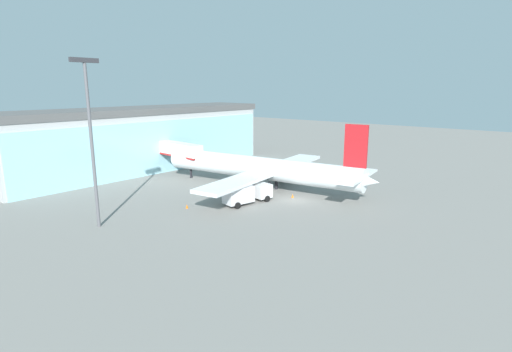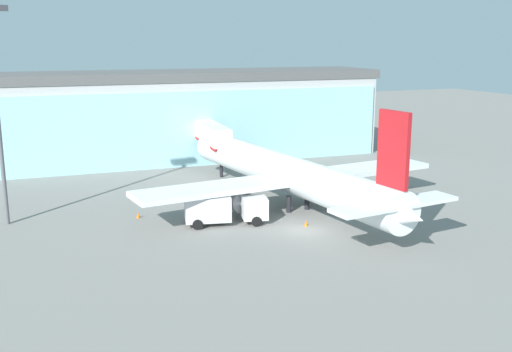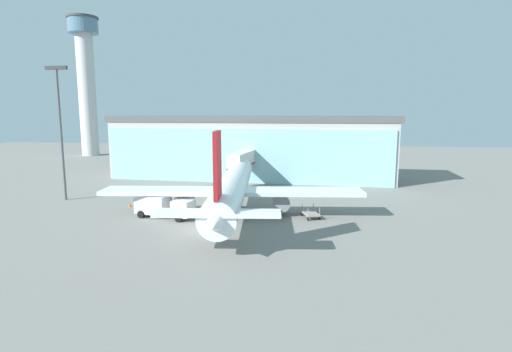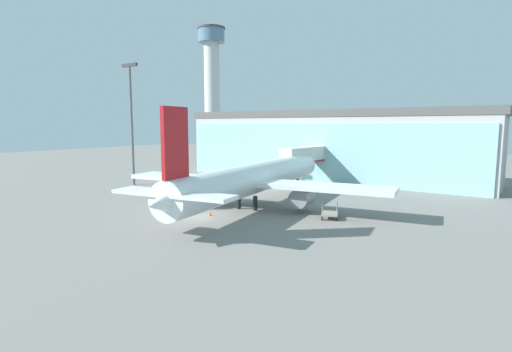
{
  "view_description": "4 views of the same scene",
  "coord_description": "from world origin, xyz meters",
  "px_view_note": "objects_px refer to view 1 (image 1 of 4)",
  "views": [
    {
      "loc": [
        -46.88,
        -29.65,
        16.0
      ],
      "look_at": [
        -0.24,
        7.11,
        2.58
      ],
      "focal_mm": 28.0,
      "sensor_mm": 36.0,
      "label": 1
    },
    {
      "loc": [
        -23.05,
        -43.9,
        16.04
      ],
      "look_at": [
        -0.15,
        10.35,
        2.69
      ],
      "focal_mm": 42.0,
      "sensor_mm": 36.0,
      "label": 2
    },
    {
      "loc": [
        11.84,
        -40.33,
        12.37
      ],
      "look_at": [
        4.95,
        8.15,
        4.73
      ],
      "focal_mm": 28.0,
      "sensor_mm": 36.0,
      "label": 3
    },
    {
      "loc": [
        26.69,
        -31.15,
        9.46
      ],
      "look_at": [
        0.77,
        10.08,
        3.24
      ],
      "focal_mm": 28.0,
      "sensor_mm": 36.0,
      "label": 4
    }
  ],
  "objects_px": {
    "airplane": "(262,169)",
    "catering_truck": "(246,194)",
    "apron_light_mast": "(91,130)",
    "safety_cone_wingtip": "(187,206)",
    "safety_cone_nose": "(293,196)",
    "jet_bridge": "(173,149)",
    "baggage_cart": "(300,176)"
  },
  "relations": [
    {
      "from": "airplane",
      "to": "catering_truck",
      "type": "xyz_separation_m",
      "value": [
        -7.92,
        -3.32,
        -1.82
      ]
    },
    {
      "from": "apron_light_mast",
      "to": "safety_cone_wingtip",
      "type": "relative_size",
      "value": 34.44
    },
    {
      "from": "airplane",
      "to": "catering_truck",
      "type": "bearing_deg",
      "value": 106.25
    },
    {
      "from": "safety_cone_nose",
      "to": "safety_cone_wingtip",
      "type": "bearing_deg",
      "value": 147.92
    },
    {
      "from": "apron_light_mast",
      "to": "safety_cone_nose",
      "type": "height_order",
      "value": "apron_light_mast"
    },
    {
      "from": "safety_cone_nose",
      "to": "apron_light_mast",
      "type": "bearing_deg",
      "value": 155.66
    },
    {
      "from": "safety_cone_nose",
      "to": "safety_cone_wingtip",
      "type": "height_order",
      "value": "same"
    },
    {
      "from": "catering_truck",
      "to": "safety_cone_nose",
      "type": "bearing_deg",
      "value": -14.3
    },
    {
      "from": "safety_cone_wingtip",
      "to": "apron_light_mast",
      "type": "bearing_deg",
      "value": 166.17
    },
    {
      "from": "apron_light_mast",
      "to": "airplane",
      "type": "height_order",
      "value": "apron_light_mast"
    },
    {
      "from": "jet_bridge",
      "to": "safety_cone_nose",
      "type": "xyz_separation_m",
      "value": [
        0.37,
        -25.75,
        -4.43
      ]
    },
    {
      "from": "apron_light_mast",
      "to": "safety_cone_wingtip",
      "type": "bearing_deg",
      "value": -13.83
    },
    {
      "from": "apron_light_mast",
      "to": "catering_truck",
      "type": "height_order",
      "value": "apron_light_mast"
    },
    {
      "from": "jet_bridge",
      "to": "catering_truck",
      "type": "height_order",
      "value": "jet_bridge"
    },
    {
      "from": "jet_bridge",
      "to": "airplane",
      "type": "bearing_deg",
      "value": -169.87
    },
    {
      "from": "catering_truck",
      "to": "safety_cone_wingtip",
      "type": "bearing_deg",
      "value": 156.05
    },
    {
      "from": "apron_light_mast",
      "to": "jet_bridge",
      "type": "bearing_deg",
      "value": 31.65
    },
    {
      "from": "jet_bridge",
      "to": "safety_cone_nose",
      "type": "height_order",
      "value": "jet_bridge"
    },
    {
      "from": "airplane",
      "to": "baggage_cart",
      "type": "bearing_deg",
      "value": -101.89
    },
    {
      "from": "airplane",
      "to": "safety_cone_nose",
      "type": "relative_size",
      "value": 68.66
    },
    {
      "from": "airplane",
      "to": "baggage_cart",
      "type": "height_order",
      "value": "airplane"
    },
    {
      "from": "catering_truck",
      "to": "safety_cone_nose",
      "type": "relative_size",
      "value": 13.83
    },
    {
      "from": "jet_bridge",
      "to": "baggage_cart",
      "type": "height_order",
      "value": "jet_bridge"
    },
    {
      "from": "safety_cone_nose",
      "to": "baggage_cart",
      "type": "bearing_deg",
      "value": 27.45
    },
    {
      "from": "catering_truck",
      "to": "baggage_cart",
      "type": "xyz_separation_m",
      "value": [
        17.64,
        2.4,
        -0.97
      ]
    },
    {
      "from": "airplane",
      "to": "catering_truck",
      "type": "relative_size",
      "value": 4.97
    },
    {
      "from": "airplane",
      "to": "safety_cone_wingtip",
      "type": "bearing_deg",
      "value": 77.31
    },
    {
      "from": "baggage_cart",
      "to": "safety_cone_nose",
      "type": "xyz_separation_m",
      "value": [
        -11.06,
        -5.75,
        -0.23
      ]
    },
    {
      "from": "catering_truck",
      "to": "jet_bridge",
      "type": "bearing_deg",
      "value": 87.2
    },
    {
      "from": "jet_bridge",
      "to": "safety_cone_wingtip",
      "type": "bearing_deg",
      "value": 148.82
    },
    {
      "from": "airplane",
      "to": "baggage_cart",
      "type": "relative_size",
      "value": 11.89
    },
    {
      "from": "baggage_cart",
      "to": "safety_cone_nose",
      "type": "height_order",
      "value": "baggage_cart"
    }
  ]
}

